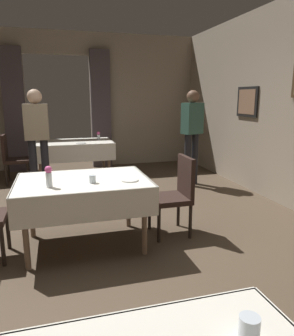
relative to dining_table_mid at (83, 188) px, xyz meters
The scene contains 14 objects.
ground 0.67m from the dining_table_mid, behind, with size 10.08×10.08×0.00m, color #4C3D2D.
wall_back 4.29m from the dining_table_mid, 92.04° to the left, with size 6.40×0.27×3.00m.
dining_table_mid is the anchor object (origin of this frame).
dining_table_far 3.05m from the dining_table_mid, 88.68° to the left, with size 1.50×0.97×0.75m.
chair_mid_right 1.08m from the dining_table_mid, ahead, with size 0.44×0.44×0.93m.
chair_far_left 3.18m from the dining_table_mid, 109.56° to the left, with size 0.44×0.44×0.93m.
glass_near_b 2.53m from the dining_table_mid, 81.38° to the right, with size 0.08×0.08×0.10m, color silver.
flower_vase_mid 0.45m from the dining_table_mid, 146.46° to the right, with size 0.07×0.07×0.21m.
plate_mid_b 0.51m from the dining_table_mid, 21.93° to the right, with size 0.19×0.19×0.01m, color white.
glass_mid_c 0.24m from the dining_table_mid, 64.22° to the right, with size 0.07×0.07×0.08m, color silver.
flower_vase_far 3.18m from the dining_table_mid, 79.58° to the left, with size 0.07×0.07×0.17m.
plate_far_b 2.71m from the dining_table_mid, 86.06° to the left, with size 0.20×0.20×0.01m, color white.
person_waiter_by_doorway 2.95m from the dining_table_mid, 43.44° to the left, with size 0.41×0.32×1.72m.
person_diner_standing_aside 2.02m from the dining_table_mid, 105.49° to the left, with size 0.36×0.22×1.72m.
Camera 1 is at (-0.09, -3.38, 1.61)m, focal length 34.28 mm.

